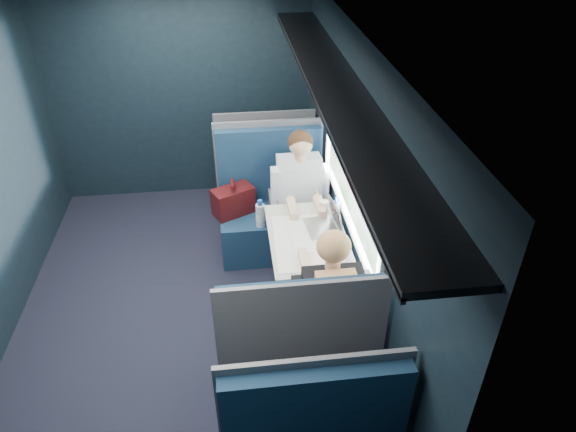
{
  "coord_description": "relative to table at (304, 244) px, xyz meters",
  "views": [
    {
      "loc": [
        0.5,
        -3.28,
        3.18
      ],
      "look_at": [
        0.9,
        0.0,
        0.95
      ],
      "focal_mm": 32.0,
      "sensor_mm": 36.0,
      "label": 1
    }
  ],
  "objects": [
    {
      "name": "table",
      "position": [
        0.0,
        0.0,
        0.0
      ],
      "size": [
        0.62,
        1.0,
        0.74
      ],
      "color": "#54565E",
      "rests_on": "ground"
    },
    {
      "name": "woman",
      "position": [
        0.07,
        -0.71,
        0.06
      ],
      "size": [
        0.53,
        0.56,
        1.32
      ],
      "color": "black",
      "rests_on": "ground"
    },
    {
      "name": "ground",
      "position": [
        -1.03,
        0.0,
        -0.67
      ],
      "size": [
        2.8,
        4.2,
        0.01
      ],
      "primitive_type": "cube",
      "color": "black"
    },
    {
      "name": "man",
      "position": [
        0.07,
        0.7,
        0.06
      ],
      "size": [
        0.53,
        0.56,
        1.32
      ],
      "color": "black",
      "rests_on": "ground"
    },
    {
      "name": "laptop",
      "position": [
        0.21,
        0.09,
        0.14
      ],
      "size": [
        0.27,
        0.34,
        0.24
      ],
      "color": "silver",
      "rests_on": "table"
    },
    {
      "name": "cup",
      "position": [
        0.22,
        0.35,
        0.13
      ],
      "size": [
        0.08,
        0.08,
        0.1
      ],
      "primitive_type": "cylinder",
      "color": "white",
      "rests_on": "table"
    },
    {
      "name": "seat_row_front",
      "position": [
        -0.18,
        1.8,
        -0.25
      ],
      "size": [
        1.04,
        0.51,
        1.16
      ],
      "color": "#0D213A",
      "rests_on": "ground"
    },
    {
      "name": "papers",
      "position": [
        0.01,
        -0.07,
        0.08
      ],
      "size": [
        0.54,
        0.76,
        0.01
      ],
      "primitive_type": "cube",
      "rotation": [
        0.0,
        0.0,
        -0.02
      ],
      "color": "white",
      "rests_on": "table"
    },
    {
      "name": "room_shell",
      "position": [
        -1.01,
        0.0,
        0.81
      ],
      "size": [
        3.0,
        4.4,
        2.4
      ],
      "color": "black",
      "rests_on": "ground"
    },
    {
      "name": "bottle_small",
      "position": [
        0.3,
        0.2,
        0.17
      ],
      "size": [
        0.06,
        0.06,
        0.22
      ],
      "color": "silver",
      "rests_on": "table"
    },
    {
      "name": "seat_bay_near",
      "position": [
        -0.2,
        0.87,
        -0.24
      ],
      "size": [
        1.1,
        0.62,
        1.26
      ],
      "color": "#0D213A",
      "rests_on": "ground"
    },
    {
      "name": "seat_bay_far",
      "position": [
        -0.18,
        -0.87,
        -0.25
      ],
      "size": [
        1.04,
        0.62,
        1.26
      ],
      "color": "#0D213A",
      "rests_on": "ground"
    }
  ]
}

